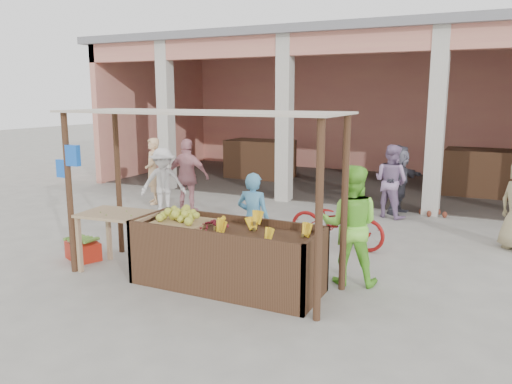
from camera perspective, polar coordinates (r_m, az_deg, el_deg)
The scene contains 20 objects.
ground at distance 7.24m, azimuth -6.87°, elevation -10.05°, with size 60.00×60.00×0.00m, color gray.
market_building at distance 15.04m, azimuth 11.98°, elevation 11.20°, with size 14.40×6.40×4.20m.
fruit_stall at distance 6.86m, azimuth -3.39°, elevation -7.64°, with size 2.60×0.95×0.80m, color #492E1D.
stall_awning at distance 6.85m, azimuth -7.08°, elevation 5.77°, with size 4.09×1.35×2.39m.
banana_heap at distance 6.45m, azimuth 0.20°, elevation -4.12°, with size 1.19×0.65×0.22m, color yellow, non-canonical shape.
melon_tray at distance 7.07m, azimuth -8.41°, elevation -3.03°, with size 0.74×0.64×0.20m.
berry_heap at distance 6.80m, azimuth -4.82°, elevation -3.63°, with size 0.49×0.40×0.16m, color maroon.
side_table at distance 7.66m, azimuth -15.40°, elevation -3.35°, with size 1.16×0.83×0.89m.
papaya_pile at distance 7.60m, azimuth -15.49°, elevation -1.57°, with size 0.71×0.40×0.20m, color #47882C, non-canonical shape.
red_crate at distance 8.51m, azimuth -19.15°, elevation -6.35°, with size 0.55×0.40×0.29m, color #AC2112.
plantain_bundle at distance 8.45m, azimuth -19.23°, elevation -5.14°, with size 0.43×0.30×0.09m, color #5E9134, non-canonical shape.
produce_sacks at distance 11.49m, azimuth 19.66°, elevation -1.30°, with size 0.89×0.67×0.54m.
vendor_blue at distance 7.66m, azimuth -0.32°, elevation -2.74°, with size 0.58×0.42×1.54m, color #5199C8.
vendor_green at distance 6.99m, azimuth 10.75°, elevation -3.38°, with size 0.84×0.49×1.76m, color #7DDD3E.
motorcycle at distance 8.71m, azimuth 9.20°, elevation -3.26°, with size 1.78×0.61×0.93m, color maroon.
shopper_a at distance 10.94m, azimuth -10.56°, elevation 1.41°, with size 1.03×0.51×1.60m, color silver.
shopper_b at distance 11.03m, azimuth -7.79°, elevation 2.02°, with size 1.04×0.55×1.78m, color #CB858B.
shopper_d at distance 11.42m, azimuth 16.01°, elevation 1.59°, with size 1.49×0.61×1.61m, color #4A4956.
shopper_e at distance 12.25m, azimuth -11.69°, elevation 2.51°, with size 0.62×0.47×1.65m, color #E6B682.
shopper_f at distance 11.02m, azimuth 15.18°, elevation 1.58°, with size 0.84×0.48×1.72m, color #9A7AA7.
Camera 1 is at (3.67, -5.67, 2.59)m, focal length 35.00 mm.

